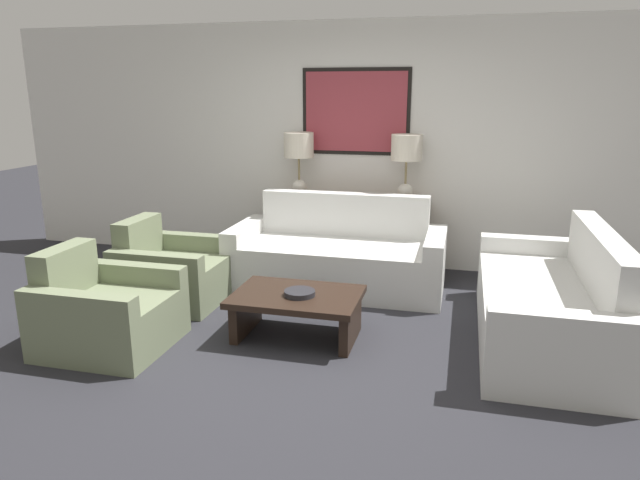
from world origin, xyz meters
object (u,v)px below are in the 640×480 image
Objects in this scene: decorative_bowl at (300,293)px; armchair_near_camera at (106,313)px; table_lamp_right at (407,154)px; armchair_near_back_wall at (172,273)px; console_table at (350,234)px; couch_by_back_wall at (338,258)px; couch_by_side at (550,305)px; coffee_table at (297,306)px; table_lamp_left at (299,152)px.

decorative_bowl is 0.27× the size of armchair_near_camera.
table_lamp_right is 2.65m from armchair_near_back_wall.
console_table is 6.89× the size of decorative_bowl.
couch_by_side is at bearing -25.06° from couch_by_back_wall.
couch_by_back_wall reaches higher than decorative_bowl.
armchair_near_camera is (-1.37, -0.52, 0.00)m from coffee_table.
table_lamp_left reaches higher than armchair_near_back_wall.
armchair_near_back_wall and armchair_near_camera have the same top height.
table_lamp_left is (-0.58, 0.00, 0.89)m from console_table.
table_lamp_right is 0.70× the size of coffee_table.
console_table reaches higher than armchair_near_back_wall.
armchair_near_back_wall reaches higher than coffee_table.
couch_by_side is 2.33× the size of armchair_near_back_wall.
armchair_near_camera reaches higher than decorative_bowl.
decorative_bowl reaches higher than coffee_table.
coffee_table is (-1.93, -0.41, -0.03)m from couch_by_side.
decorative_bowl is (0.57, -1.96, -0.89)m from table_lamp_left.
couch_by_back_wall is at bearing 51.77° from armchair_near_camera.
couch_by_back_wall is 1.32m from decorative_bowl.
console_table is at bearing 88.63° from coffee_table.
coffee_table is at bearing -91.37° from console_table.
decorative_bowl is (-0.01, -1.96, -0.00)m from console_table.
table_lamp_left is 1.00× the size of table_lamp_right.
armchair_near_camera is at bearing -128.23° from couch_by_back_wall.
armchair_near_camera is (-1.42, -1.80, -0.03)m from couch_by_back_wall.
armchair_near_camera is at bearing -161.11° from decorative_bowl.
console_table is 1.87× the size of armchair_near_camera.
armchair_near_back_wall is at bearing -144.82° from table_lamp_right.
couch_by_side is 2.33× the size of armchair_near_camera.
decorative_bowl is at bearing -21.34° from armchair_near_back_wall.
couch_by_side reaches higher than decorative_bowl.
coffee_table is at bearing -168.15° from couch_by_side.
decorative_bowl is 1.52m from armchair_near_back_wall.
console_table is at bearing 59.84° from armchair_near_camera.
coffee_table is at bearing 134.60° from decorative_bowl.
couch_by_back_wall is at bearing 87.95° from coffee_table.
console_table is 2.43m from couch_by_side.
table_lamp_right is 0.78× the size of armchair_near_camera.
coffee_table is (-0.05, -1.93, -0.12)m from console_table.
decorative_bowl is 1.49m from armchair_near_camera.
couch_by_side is 3.43m from armchair_near_camera.
table_lamp_left is at bearing 148.34° from couch_by_side.
table_lamp_left is at bearing 105.58° from coffee_table.
couch_by_side is 2.09× the size of coffee_table.
couch_by_back_wall is 2.30m from armchair_near_camera.
decorative_bowl is at bearing -73.77° from table_lamp_left.
decorative_bowl is at bearing -90.54° from couch_by_back_wall.
console_table is 2.01m from armchair_near_back_wall.
table_lamp_right is at bearing 0.00° from console_table.
console_table is at bearing 141.08° from couch_by_side.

